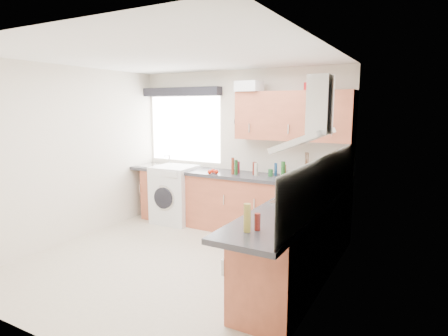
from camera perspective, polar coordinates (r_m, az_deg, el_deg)
The scene contains 39 objects.
ground_plane at distance 4.87m, azimuth -7.67°, elevation -14.09°, with size 3.60×3.60×0.00m, color beige.
ceiling at distance 4.51m, azimuth -8.39°, elevation 16.49°, with size 3.60×3.60×0.02m, color white.
wall_back at distance 6.05m, azimuth 2.30°, elevation 2.86°, with size 3.60×0.02×2.50m, color silver.
wall_front at distance 3.30m, azimuth -27.18°, elevation -3.60°, with size 3.60×0.02×2.50m, color silver.
wall_left at distance 5.78m, azimuth -22.42°, elevation 1.87°, with size 0.02×3.60×2.50m, color silver.
wall_right at distance 3.74m, azimuth 14.60°, elevation -1.44°, with size 0.02×3.60×2.50m, color silver.
window at distance 6.55m, azimuth -6.00°, elevation 5.95°, with size 1.40×0.02×1.10m, color silver.
window_blind at distance 6.47m, azimuth -6.56°, elevation 11.48°, with size 1.50×0.18×0.14m, color black.
splashback at distance 4.04m, azimuth 15.49°, elevation -1.70°, with size 0.01×3.00×0.54m, color white.
base_cab_back at distance 5.99m, azimuth 0.14°, elevation -5.17°, with size 3.00×0.58×0.86m, color #9A4B31.
base_cab_corner at distance 5.42m, azimuth 15.18°, elevation -7.07°, with size 0.60×0.60×0.86m, color #9A4B31.
base_cab_right at distance 4.18m, azimuth 10.73°, elevation -11.85°, with size 0.58×2.10×0.86m, color #9A4B31.
worktop_back at distance 5.84m, azimuth 0.95°, elevation -0.99°, with size 3.60×0.62×0.05m, color #29292D.
worktop_right at distance 3.91m, azimuth 10.09°, elevation -6.33°, with size 0.62×2.42×0.05m, color #29292D.
sink at distance 6.55m, azimuth -9.37°, elevation 0.60°, with size 0.84×0.46×0.10m, color #B5B6B6, non-canonical shape.
oven at distance 4.32m, azimuth 11.24°, elevation -11.24°, with size 0.56×0.58×0.85m, color black.
hob_plate at distance 4.18m, azimuth 11.46°, elevation -4.90°, with size 0.52×0.52×0.01m, color #B5B6B6.
extractor_hood at distance 4.03m, azimuth 13.21°, elevation 6.81°, with size 0.52×0.78×0.66m, color #B5B6B6, non-canonical shape.
upper_cabinets at distance 5.48m, azimuth 10.48°, elevation 7.82°, with size 1.70×0.35×0.70m, color #9A4B31.
washing_machine at distance 6.36m, azimuth -7.48°, elevation -3.97°, with size 0.65×0.63×0.95m, color silver.
wall_clock at distance 5.97m, azimuth 2.67°, elevation 7.05°, with size 0.27×0.27×0.04m, color black.
casserole at distance 5.63m, azimuth 3.84°, elevation 12.32°, with size 0.37×0.26×0.15m, color silver.
storage_box at distance 5.48m, azimuth 13.41°, elevation 11.96°, with size 0.24×0.20×0.11m, color red.
utensil_pot at distance 5.57m, azimuth 12.43°, elevation -0.65°, with size 0.11×0.11×0.15m, color tan.
kitchen_roll at distance 4.83m, azimuth 15.56°, elevation -1.81°, with size 0.11×0.11×0.23m, color silver.
tomato_cluster at distance 5.75m, azimuth -1.70°, elevation -0.54°, with size 0.16×0.16×0.07m, color #B41A08, non-canonical shape.
jar_0 at distance 5.68m, azimuth 4.69°, elevation -0.06°, with size 0.07×0.07×0.19m, color #5F1D14.
jar_1 at distance 5.65m, azimuth 7.88°, elevation -0.20°, with size 0.04×0.04×0.19m, color navy.
jar_2 at distance 5.59m, azimuth 4.93°, elevation -0.22°, with size 0.06×0.06×0.19m, color #B1A997.
jar_3 at distance 5.59m, azimuth 7.11°, elevation -0.72°, with size 0.07×0.07×0.10m, color #1D5226.
jar_4 at distance 5.36m, azimuth 8.98°, elevation -0.37°, with size 0.06×0.06×0.26m, color #1B4819.
jar_5 at distance 5.55m, azimuth 8.80°, elevation -0.59°, with size 0.04×0.04×0.15m, color #ADA694.
jar_6 at distance 5.80m, azimuth 2.16°, elevation 0.10°, with size 0.06×0.06×0.18m, color maroon.
jar_7 at distance 5.68m, azimuth 1.85°, elevation 0.13°, with size 0.05×0.05×0.23m, color #17411A.
jar_8 at distance 5.40m, azimuth 9.76°, elevation -1.01°, with size 0.06×0.06×0.13m, color #B1A997.
jar_9 at distance 5.69m, azimuth 1.33°, elevation 0.31°, with size 0.05×0.05×0.26m, color maroon.
jar_10 at distance 5.44m, azimuth 9.06°, elevation -0.53°, with size 0.07×0.07×0.20m, color brown.
bottle_0 at distance 3.10m, azimuth 3.55°, elevation -7.58°, with size 0.06×0.06×0.24m, color olive.
bottle_1 at distance 3.16m, azimuth 5.11°, elevation -8.17°, with size 0.05×0.05×0.15m, color #5A1613.
Camera 1 is at (2.70, -3.57, 1.93)m, focal length 30.00 mm.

